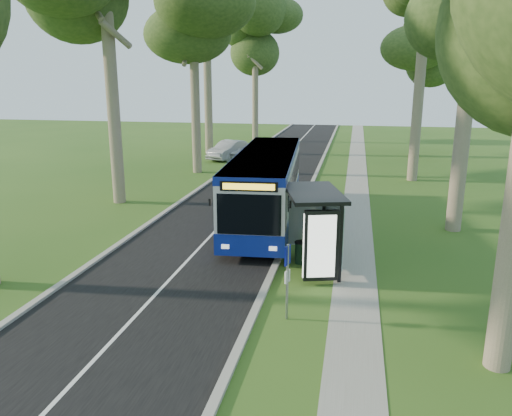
{
  "coord_description": "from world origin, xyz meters",
  "views": [
    {
      "loc": [
        2.77,
        -18.03,
        6.98
      ],
      "look_at": [
        -1.27,
        2.19,
        1.6
      ],
      "focal_mm": 35.0,
      "sensor_mm": 36.0,
      "label": 1
    }
  ],
  "objects": [
    {
      "name": "bus_stop_sign",
      "position": [
        1.0,
        -4.52,
        1.48
      ],
      "size": [
        0.14,
        0.33,
        2.35
      ],
      "rotation": [
        0.0,
        0.0,
        -0.32
      ],
      "color": "gray",
      "rests_on": "ground"
    },
    {
      "name": "kerb_west",
      "position": [
        -7.0,
        10.0,
        0.06
      ],
      "size": [
        0.25,
        100.0,
        0.12
      ],
      "primitive_type": "cube",
      "color": "#9E9B93",
      "rests_on": "ground"
    },
    {
      "name": "ground",
      "position": [
        0.0,
        0.0,
        0.0
      ],
      "size": [
        120.0,
        120.0,
        0.0
      ],
      "primitive_type": "plane",
      "color": "#2D551A",
      "rests_on": "ground"
    },
    {
      "name": "tree_west_c",
      "position": [
        -9.0,
        18.0,
        10.98
      ],
      "size": [
        5.2,
        5.2,
        14.81
      ],
      "color": "#7A6B56",
      "rests_on": "ground"
    },
    {
      "name": "car_silver",
      "position": [
        -8.2,
        24.72,
        0.81
      ],
      "size": [
        3.2,
        5.21,
        1.62
      ],
      "primitive_type": "imported",
      "rotation": [
        0.0,
        0.0,
        -0.32
      ],
      "color": "#9A9CA1",
      "rests_on": "ground"
    },
    {
      "name": "tree_west_d",
      "position": [
        -11.0,
        28.0,
        13.61
      ],
      "size": [
        5.2,
        5.2,
        18.42
      ],
      "color": "#7A6B56",
      "rests_on": "ground"
    },
    {
      "name": "kerb_east",
      "position": [
        0.0,
        10.0,
        0.06
      ],
      "size": [
        0.25,
        100.0,
        0.12
      ],
      "primitive_type": "cube",
      "color": "#9E9B93",
      "rests_on": "ground"
    },
    {
      "name": "car_white",
      "position": [
        -7.92,
        25.21,
        0.68
      ],
      "size": [
        2.26,
        4.22,
        1.36
      ],
      "primitive_type": "imported",
      "rotation": [
        0.0,
        0.0,
        0.17
      ],
      "color": "silver",
      "rests_on": "ground"
    },
    {
      "name": "road",
      "position": [
        -3.5,
        10.0,
        0.01
      ],
      "size": [
        7.0,
        100.0,
        0.02
      ],
      "primitive_type": "cube",
      "color": "black",
      "rests_on": "ground"
    },
    {
      "name": "tree_east_d",
      "position": [
        8.0,
        30.0,
        9.62
      ],
      "size": [
        5.2,
        5.2,
        12.97
      ],
      "color": "#7A6B56",
      "rests_on": "ground"
    },
    {
      "name": "litter_bin",
      "position": [
        0.9,
        0.22,
        0.44
      ],
      "size": [
        0.5,
        0.5,
        0.87
      ],
      "rotation": [
        0.0,
        0.0,
        -0.29
      ],
      "color": "black",
      "rests_on": "ground"
    },
    {
      "name": "tree_west_e",
      "position": [
        -8.5,
        38.0,
        11.27
      ],
      "size": [
        5.2,
        5.2,
        15.22
      ],
      "color": "#7A6B56",
      "rests_on": "ground"
    },
    {
      "name": "centre_line",
      "position": [
        -3.5,
        10.0,
        0.02
      ],
      "size": [
        0.12,
        100.0,
        0.0
      ],
      "primitive_type": "cube",
      "color": "white",
      "rests_on": "road"
    },
    {
      "name": "bus",
      "position": [
        -1.48,
        5.94,
        1.79
      ],
      "size": [
        3.68,
        13.16,
        3.45
      ],
      "rotation": [
        0.0,
        0.0,
        0.07
      ],
      "color": "silver",
      "rests_on": "ground"
    },
    {
      "name": "bus_shelter",
      "position": [
        1.51,
        -0.7,
        2.12
      ],
      "size": [
        2.74,
        3.86,
        2.99
      ],
      "rotation": [
        0.0,
        0.0,
        0.27
      ],
      "color": "black",
      "rests_on": "ground"
    },
    {
      "name": "footpath",
      "position": [
        3.0,
        10.0,
        0.01
      ],
      "size": [
        1.5,
        100.0,
        0.02
      ],
      "primitive_type": "cube",
      "color": "gray",
      "rests_on": "ground"
    }
  ]
}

